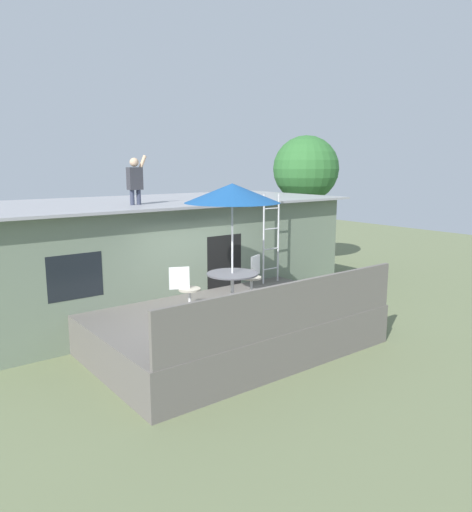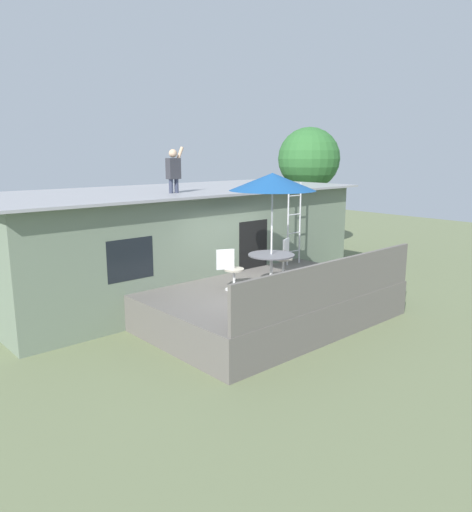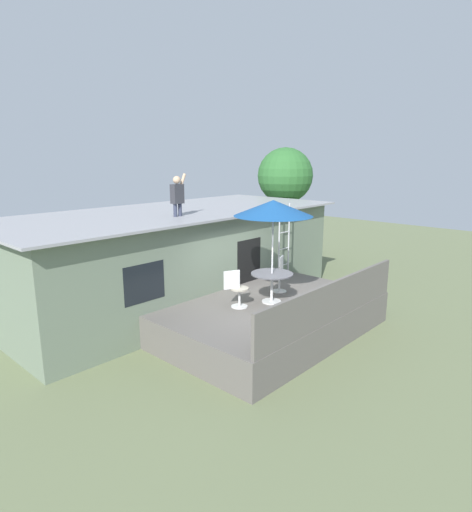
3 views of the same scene
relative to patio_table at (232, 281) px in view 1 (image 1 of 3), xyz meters
The scene contains 11 objects.
ground_plane 1.39m from the patio_table, behind, with size 40.00×40.00×0.00m, color #66704C.
house 3.59m from the patio_table, 90.79° to the left, with size 10.50×4.50×2.80m.
deck 0.99m from the patio_table, behind, with size 5.56×3.60×0.80m, color #605B56.
deck_railing 1.76m from the patio_table, 91.62° to the right, with size 5.46×0.08×0.90m, color #605B56.
patio_table is the anchor object (origin of this frame).
patio_umbrella 1.76m from the patio_table, 136.85° to the right, with size 1.90×1.90×2.54m.
step_ladder 2.51m from the patio_table, 29.88° to the left, with size 0.52×0.04×2.20m.
person_figure 3.33m from the patio_table, 108.39° to the left, with size 0.47×0.20×1.11m.
patio_chair_left 0.96m from the patio_table, 156.00° to the left, with size 0.59×0.44×0.92m.
patio_chair_right 0.98m from the patio_table, 25.11° to the left, with size 0.59×0.44×0.92m.
backyard_tree 8.58m from the patio_table, 34.49° to the left, with size 2.32×2.32×4.72m.
Camera 1 is at (-5.73, -7.62, 3.70)m, focal length 34.10 mm.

